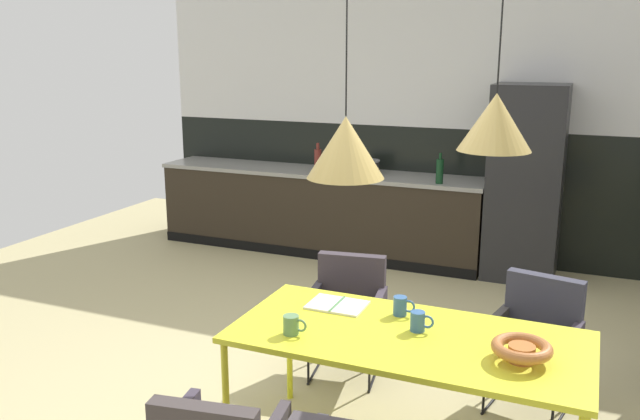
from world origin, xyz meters
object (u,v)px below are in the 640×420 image
armchair_head_of_table (348,301)px  fruit_bowl (522,349)px  armchair_by_stool (537,329)px  mug_short_terracotta (418,321)px  cooking_pot (367,167)px  bottle_wine_green (318,161)px  pendant_lamp_over_table_near (346,147)px  mug_white_ceramic (401,306)px  bottle_spice_small (440,171)px  pendant_lamp_over_table_far (495,122)px  refrigerator_column (525,183)px  dining_table (408,343)px  open_book (337,305)px  mug_wide_latte (292,325)px

armchair_head_of_table → fruit_bowl: bearing=133.2°
armchair_by_stool → mug_short_terracotta: bearing=69.2°
cooking_pot → bottle_wine_green: size_ratio=0.80×
armchair_head_of_table → pendant_lamp_over_table_near: 1.46m
armchair_head_of_table → armchair_by_stool: size_ratio=0.98×
armchair_by_stool → mug_short_terracotta: 1.01m
mug_white_ceramic → bottle_spice_small: 2.91m
armchair_head_of_table → pendant_lamp_over_table_far: pendant_lamp_over_table_far is taller
refrigerator_column → bottle_spice_small: size_ratio=6.22×
refrigerator_column → pendant_lamp_over_table_far: (0.15, -3.26, 0.89)m
pendant_lamp_over_table_far → refrigerator_column: bearing=92.7°
armchair_by_stool → pendant_lamp_over_table_far: pendant_lamp_over_table_far is taller
fruit_bowl → bottle_wine_green: 3.97m
pendant_lamp_over_table_near → dining_table: bearing=-3.6°
dining_table → cooking_pot: cooking_pot is taller
refrigerator_column → mug_short_terracotta: refrigerator_column is taller
open_book → bottle_spice_small: bearing=92.0°
open_book → mug_short_terracotta: bearing=-16.6°
mug_white_ceramic → mug_wide_latte: size_ratio=0.96×
dining_table → mug_white_ceramic: size_ratio=14.71×
open_book → bottle_wine_green: (-1.35, 2.89, 0.28)m
refrigerator_column → fruit_bowl: bearing=-84.0°
dining_table → fruit_bowl: size_ratio=6.39×
cooking_pot → refrigerator_column: bearing=-1.0°
refrigerator_column → pendant_lamp_over_table_near: 3.40m
mug_white_ceramic → pendant_lamp_over_table_far: size_ratio=0.12×
armchair_head_of_table → pendant_lamp_over_table_far: (1.00, -0.83, 1.30)m
bottle_spice_small → mug_white_ceramic: bearing=-80.9°
armchair_head_of_table → armchair_by_stool: 1.20m
armchair_head_of_table → pendant_lamp_over_table_near: pendant_lamp_over_table_near is taller
refrigerator_column → mug_wide_latte: 3.59m
open_book → pendant_lamp_over_table_far: (0.82, -0.18, 1.06)m
cooking_pot → pendant_lamp_over_table_near: pendant_lamp_over_table_near is taller
armchair_by_stool → pendant_lamp_over_table_far: bearing=88.4°
dining_table → bottle_wine_green: 3.61m
open_book → fruit_bowl: bearing=-15.9°
refrigerator_column → bottle_wine_green: size_ratio=5.73×
armchair_head_of_table → fruit_bowl: 1.55m
fruit_bowl → mug_short_terracotta: 0.54m
cooking_pot → dining_table: bearing=-67.7°
pendant_lamp_over_table_far → dining_table: bearing=-174.2°
refrigerator_column → mug_wide_latte: bearing=-101.8°
refrigerator_column → pendant_lamp_over_table_near: bearing=-99.6°
armchair_by_stool → armchair_head_of_table: bearing=12.1°
refrigerator_column → mug_short_terracotta: size_ratio=15.03×
bottle_spice_small → armchair_by_stool: bearing=-63.3°
cooking_pot → pendant_lamp_over_table_near: bearing=-73.0°
cooking_pot → bottle_spice_small: bottle_spice_small is taller
armchair_head_of_table → mug_white_ceramic: (0.54, -0.64, 0.29)m
pendant_lamp_over_table_near → mug_wide_latte: bearing=-127.4°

